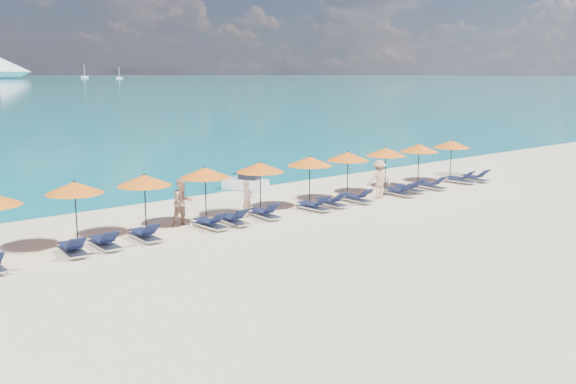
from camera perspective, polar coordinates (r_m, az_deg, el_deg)
ground at (r=24.17m, az=4.56°, el=-3.81°), size 1400.00×1400.00×0.00m
sailboat_near at (r=559.99m, az=-14.77°, el=9.81°), size 5.11×1.70×9.36m
sailboat_far at (r=641.63m, az=-17.63°, el=9.76°), size 6.61×2.20×12.12m
jetski at (r=33.17m, az=-3.77°, el=0.78°), size 1.82×2.49×0.83m
beachgoer_a at (r=26.78m, az=-3.65°, el=-0.64°), size 0.67×0.56×1.57m
beachgoer_b at (r=25.60m, az=-9.35°, el=-0.91°), size 0.93×0.54×1.91m
beachgoer_c at (r=31.06m, az=8.10°, el=1.12°), size 1.33×1.01×1.87m
umbrella_2 at (r=23.70m, az=-18.45°, el=0.37°), size 2.10×2.10×2.28m
umbrella_3 at (r=24.62m, az=-12.65°, el=1.03°), size 2.10×2.10×2.28m
umbrella_4 at (r=26.04m, az=-7.38°, el=1.72°), size 2.10×2.10×2.28m
umbrella_5 at (r=27.31m, az=-2.49°, el=2.21°), size 2.10×2.10×2.28m
umbrella_6 at (r=29.13m, az=1.94°, el=2.75°), size 2.10×2.10×2.28m
umbrella_7 at (r=30.97m, az=5.35°, el=3.18°), size 2.10×2.10×2.28m
umbrella_8 at (r=32.96m, az=8.70°, el=3.56°), size 2.10×2.10×2.28m
umbrella_9 at (r=34.93m, az=11.58°, el=3.86°), size 2.10×2.10×2.28m
umbrella_10 at (r=37.20m, az=14.34°, el=4.15°), size 2.10×2.10×2.28m
lounger_3 at (r=22.58m, az=-18.61°, el=-4.77°), size 0.79×1.75×0.66m
lounger_4 at (r=23.08m, az=-16.01°, el=-4.30°), size 0.67×1.72×0.66m
lounger_5 at (r=23.77m, az=-12.61°, el=-3.70°), size 0.69×1.73×0.66m
lounger_6 at (r=25.09m, az=-6.89°, el=-2.76°), size 0.72×1.73×0.66m
lounger_7 at (r=25.67m, az=-4.88°, el=-2.42°), size 0.71×1.73×0.66m
lounger_8 at (r=26.69m, az=-2.07°, el=-1.87°), size 0.73×1.74×0.66m
lounger_9 at (r=28.17m, az=2.33°, el=-1.21°), size 0.76×1.74×0.66m
lounger_10 at (r=29.02m, az=3.90°, el=-0.87°), size 0.64×1.71×0.66m
lounger_11 at (r=30.02m, az=6.18°, el=-0.52°), size 0.66×1.72×0.66m
lounger_12 at (r=31.93m, az=9.90°, el=0.06°), size 0.67×1.72×0.66m
lounger_13 at (r=32.96m, az=10.78°, el=0.36°), size 0.68×1.72×0.66m
lounger_14 at (r=34.05m, az=12.64°, el=0.61°), size 0.67×1.72×0.66m
lounger_15 at (r=36.26m, az=15.03°, el=1.11°), size 0.70×1.73×0.66m
lounger_16 at (r=37.05m, az=16.31°, el=1.24°), size 0.72×1.73×0.66m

